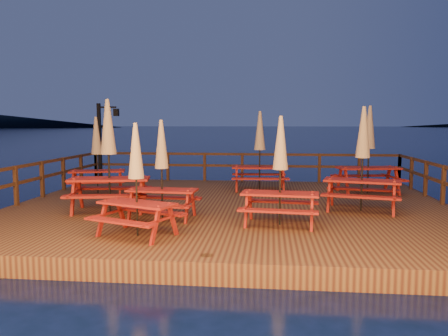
% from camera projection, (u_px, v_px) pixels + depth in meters
% --- Properties ---
extents(ground, '(500.00, 500.00, 0.00)m').
position_uv_depth(ground, '(231.00, 219.00, 12.10)').
color(ground, black).
rests_on(ground, ground).
extents(deck, '(12.00, 10.00, 0.40)m').
position_uv_depth(deck, '(231.00, 212.00, 12.08)').
color(deck, '#462216').
rests_on(deck, ground).
extents(deck_piles, '(11.44, 9.44, 1.40)m').
position_uv_depth(deck_piles, '(231.00, 230.00, 12.13)').
color(deck_piles, '#382212').
rests_on(deck_piles, ground).
extents(railing, '(11.80, 9.75, 1.10)m').
position_uv_depth(railing, '(236.00, 170.00, 13.74)').
color(railing, '#382212').
rests_on(railing, deck).
extents(lamp_post, '(0.85, 0.18, 3.00)m').
position_uv_depth(lamp_post, '(103.00, 135.00, 16.94)').
color(lamp_post, black).
rests_on(lamp_post, deck).
extents(picnic_table_0, '(1.95, 1.64, 2.64)m').
position_uv_depth(picnic_table_0, '(260.00, 149.00, 14.57)').
color(picnic_table_0, maroon).
rests_on(picnic_table_0, deck).
extents(picnic_table_1, '(2.26, 1.98, 2.86)m').
position_uv_depth(picnic_table_1, '(109.00, 154.00, 11.09)').
color(picnic_table_1, maroon).
rests_on(picnic_table_1, deck).
extents(picnic_table_2, '(2.20, 1.92, 2.80)m').
position_uv_depth(picnic_table_2, '(369.00, 148.00, 13.93)').
color(picnic_table_2, maroon).
rests_on(picnic_table_2, deck).
extents(picnic_table_3, '(1.95, 1.79, 2.27)m').
position_uv_depth(picnic_table_3, '(136.00, 178.00, 8.69)').
color(picnic_table_3, maroon).
rests_on(picnic_table_3, deck).
extents(picnic_table_4, '(2.04, 1.83, 2.45)m').
position_uv_depth(picnic_table_4, '(97.00, 154.00, 13.96)').
color(picnic_table_4, maroon).
rests_on(picnic_table_4, deck).
extents(picnic_table_5, '(2.19, 1.95, 2.68)m').
position_uv_depth(picnic_table_5, '(363.00, 157.00, 11.14)').
color(picnic_table_5, maroon).
rests_on(picnic_table_5, deck).
extents(picnic_table_6, '(1.82, 1.56, 2.42)m').
position_uv_depth(picnic_table_6, '(280.00, 169.00, 9.61)').
color(picnic_table_6, maroon).
rests_on(picnic_table_6, deck).
extents(picnic_table_7, '(1.72, 1.45, 2.33)m').
position_uv_depth(picnic_table_7, '(162.00, 168.00, 10.26)').
color(picnic_table_7, maroon).
rests_on(picnic_table_7, deck).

